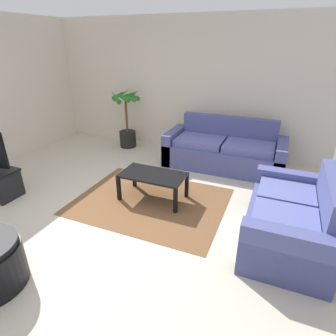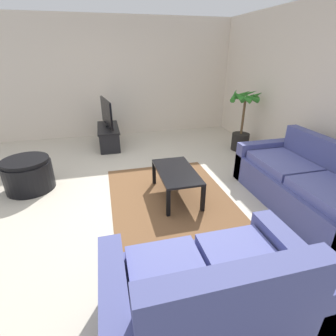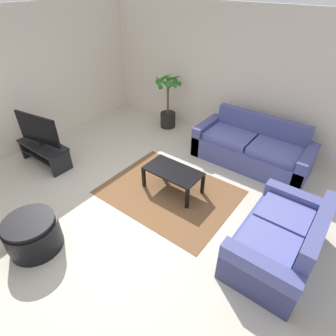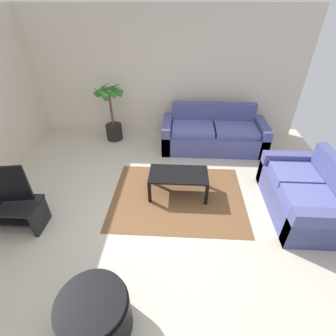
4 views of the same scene
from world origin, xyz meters
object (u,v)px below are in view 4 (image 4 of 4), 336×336
couch_loveseat (303,195)px  couch_main (213,135)px  coffee_table (178,176)px  ottoman (95,314)px  potted_palm (112,116)px  tv_stand (3,211)px

couch_loveseat → couch_main: bearing=122.2°
coffee_table → ottoman: bearing=-109.9°
potted_palm → ottoman: size_ratio=1.81×
potted_palm → ottoman: (0.76, -4.01, -0.33)m
coffee_table → couch_loveseat: bearing=-8.6°
tv_stand → potted_palm: bearing=70.8°
ottoman → couch_loveseat: bearing=34.4°
couch_main → couch_loveseat: (1.20, -1.90, -0.00)m
couch_main → couch_loveseat: 2.25m
tv_stand → ottoman: ottoman is taller
potted_palm → tv_stand: bearing=-109.2°
couch_main → ottoman: size_ratio=3.09×
couch_main → potted_palm: size_ratio=1.71×
couch_loveseat → coffee_table: couch_loveseat is taller
couch_loveseat → ottoman: bearing=-145.6°
ottoman → couch_main: bearing=68.2°
couch_loveseat → ottoman: (-2.69, -1.84, -0.05)m
tv_stand → potted_palm: (0.95, 2.73, 0.29)m
couch_loveseat → potted_palm: (-3.45, 2.16, 0.27)m
couch_main → ottoman: (-1.49, -3.74, -0.06)m
potted_palm → ottoman: bearing=-79.2°
ottoman → potted_palm: bearing=100.8°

